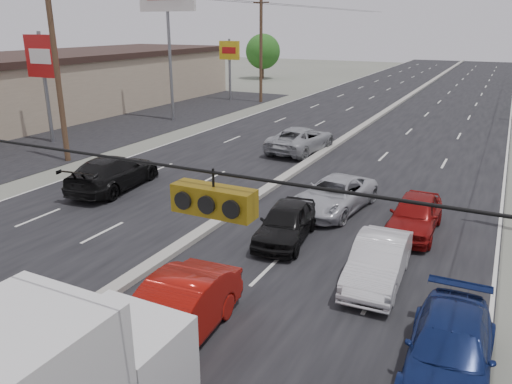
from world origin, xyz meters
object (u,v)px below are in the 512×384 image
(oncoming_near, at_px, (114,173))
(queue_car_c, at_px, (334,195))
(utility_pole_left_b, at_px, (57,69))
(queue_car_b, at_px, (378,262))
(queue_car_d, at_px, (450,350))
(oncoming_far, at_px, (301,140))
(utility_pole_left_c, at_px, (261,49))
(pole_sign_mid, at_px, (42,63))
(queue_car_e, at_px, (415,215))
(queue_car_a, at_px, (286,223))
(pole_sign_far, at_px, (229,55))
(tree_left_far, at_px, (263,52))
(pole_sign_billboard, at_px, (167,3))
(red_sedan, at_px, (174,315))

(oncoming_near, bearing_deg, queue_car_c, -176.92)
(utility_pole_left_b, xyz_separation_m, oncoming_near, (5.88, -2.71, -4.32))
(queue_car_b, relative_size, queue_car_d, 0.93)
(oncoming_far, bearing_deg, oncoming_near, 68.94)
(queue_car_d, bearing_deg, utility_pole_left_c, 120.67)
(pole_sign_mid, height_order, queue_car_e, pole_sign_mid)
(utility_pole_left_b, distance_m, queue_car_a, 16.74)
(pole_sign_far, distance_m, oncoming_near, 29.48)
(pole_sign_mid, distance_m, queue_car_e, 24.86)
(pole_sign_mid, relative_size, queue_car_a, 1.73)
(queue_car_c, xyz_separation_m, queue_car_d, (5.54, -8.79, -0.02))
(queue_car_c, bearing_deg, utility_pole_left_c, 128.99)
(utility_pole_left_c, height_order, tree_left_far, utility_pole_left_c)
(queue_car_d, height_order, oncoming_far, oncoming_far)
(queue_car_a, xyz_separation_m, queue_car_b, (3.70, -1.61, -0.00))
(pole_sign_far, bearing_deg, oncoming_near, -71.29)
(queue_car_c, distance_m, oncoming_near, 10.37)
(pole_sign_far, relative_size, tree_left_far, 0.98)
(tree_left_far, xyz_separation_m, queue_car_e, (29.00, -46.74, -3.01))
(pole_sign_billboard, distance_m, oncoming_far, 16.21)
(queue_car_b, distance_m, oncoming_near, 13.75)
(pole_sign_far, distance_m, queue_car_b, 38.70)
(tree_left_far, distance_m, queue_car_e, 55.09)
(pole_sign_billboard, distance_m, oncoming_near, 19.34)
(utility_pole_left_b, relative_size, oncoming_far, 1.82)
(pole_sign_far, relative_size, queue_car_b, 1.44)
(queue_car_a, bearing_deg, utility_pole_left_b, 156.51)
(queue_car_c, distance_m, oncoming_far, 10.09)
(tree_left_far, bearing_deg, utility_pole_left_c, -64.59)
(pole_sign_billboard, bearing_deg, utility_pole_left_c, 80.54)
(queue_car_c, height_order, oncoming_near, oncoming_near)
(utility_pole_left_c, xyz_separation_m, pole_sign_mid, (-4.50, -22.00, 0.01))
(oncoming_near, bearing_deg, queue_car_a, 161.98)
(pole_sign_billboard, distance_m, red_sedan, 31.06)
(queue_car_a, xyz_separation_m, queue_car_c, (0.58, 3.69, -0.01))
(pole_sign_mid, height_order, oncoming_near, pole_sign_mid)
(pole_sign_billboard, relative_size, oncoming_near, 2.02)
(pole_sign_mid, distance_m, queue_car_b, 25.78)
(queue_car_a, xyz_separation_m, oncoming_far, (-4.40, 12.46, 0.07))
(pole_sign_mid, bearing_deg, queue_car_e, -11.18)
(utility_pole_left_b, relative_size, queue_car_c, 2.06)
(queue_car_c, relative_size, oncoming_near, 0.89)
(utility_pole_left_b, height_order, pole_sign_billboard, pole_sign_billboard)
(utility_pole_left_c, xyz_separation_m, pole_sign_billboard, (-2.00, -12.00, 3.76))
(utility_pole_left_c, bearing_deg, pole_sign_mid, -101.56)
(pole_sign_mid, xyz_separation_m, red_sedan, (20.00, -14.35, -4.34))
(utility_pole_left_b, distance_m, red_sedan, 19.69)
(utility_pole_left_b, height_order, pole_sign_far, utility_pole_left_b)
(utility_pole_left_b, height_order, utility_pole_left_c, same)
(utility_pole_left_b, relative_size, pole_sign_far, 1.67)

